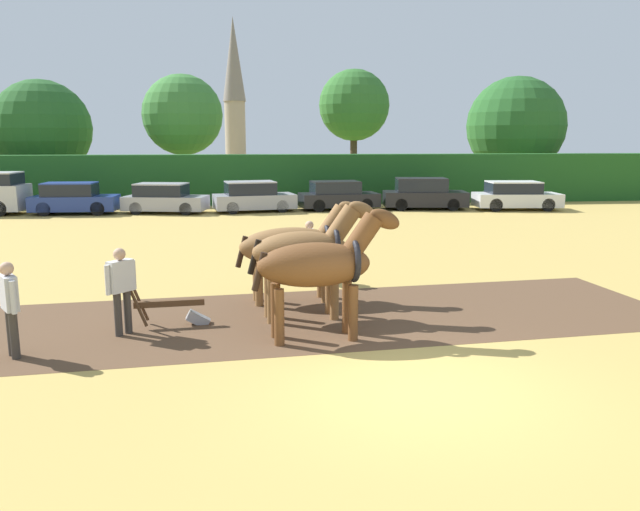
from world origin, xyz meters
The scene contains 21 objects.
ground_plane centered at (0.00, 0.00, 0.00)m, with size 240.00×240.00×0.00m, color tan.
plowed_furrow_strip centered at (-4.70, 3.49, 0.00)m, with size 22.09×4.43×0.01m, color brown.
hedgerow centered at (0.00, 26.33, 1.36)m, with size 58.89×1.41×2.73m, color #1E511E.
tree_left centered at (-14.59, 31.37, 4.18)m, with size 5.77×5.77×7.07m.
tree_center_left centered at (-6.21, 30.63, 4.97)m, with size 4.80×4.80×7.39m.
tree_center centered at (4.36, 31.31, 5.61)m, with size 4.44×4.44×7.87m.
tree_center_right centered at (14.95, 31.04, 4.38)m, with size 6.30×6.30×7.54m.
church_spire centered at (-3.71, 68.27, 9.18)m, with size 2.70×2.70×17.55m.
draft_horse_lead_left centered at (-1.16, 2.43, 1.37)m, with size 2.78×1.02×2.44m.
draft_horse_lead_right centered at (-1.28, 3.79, 1.38)m, with size 2.68×1.01×2.44m.
draft_horse_trail_left centered at (-1.39, 5.14, 1.26)m, with size 2.95×1.07×2.31m.
plow centered at (-3.86, 3.56, 0.32)m, with size 1.60×0.49×1.13m.
farmer_at_plow centered at (-4.78, 3.08, 0.95)m, with size 0.47×0.52×1.64m.
farmer_beside_team centered at (-0.91, 6.98, 0.90)m, with size 0.23×0.64×1.57m.
farmer_onlooker_left centered at (-6.37, 2.04, 0.94)m, with size 0.42×0.57×1.63m.
parked_car_left centered at (-10.76, 22.71, 0.73)m, with size 4.00×1.80×1.52m.
parked_car_center_left centered at (-6.46, 22.61, 0.70)m, with size 4.21×2.48×1.45m.
parked_car_center centered at (-2.15, 22.73, 0.72)m, with size 4.22×2.50×1.51m.
parked_car_center_right centered at (2.16, 23.12, 0.70)m, with size 4.13×2.19×1.46m.
parked_car_right centered at (6.60, 22.84, 0.76)m, with size 4.41×2.32×1.60m.
parked_car_far_right centered at (11.17, 21.99, 0.70)m, with size 4.39×2.23×1.45m.
Camera 1 is at (-2.44, -8.43, 3.61)m, focal length 35.00 mm.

